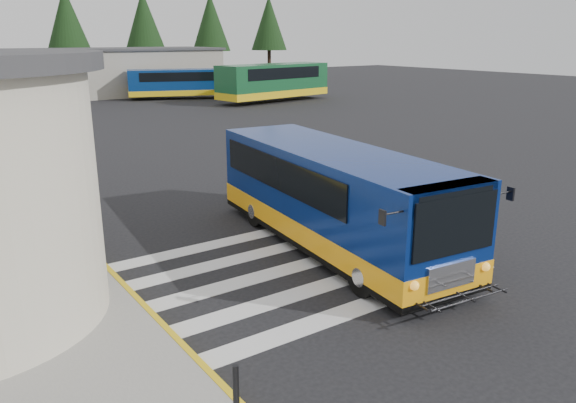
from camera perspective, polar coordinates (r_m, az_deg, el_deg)
ground at (r=14.02m, az=-0.09°, el=-5.34°), size 140.00×140.00×0.00m
curb_strip at (r=15.92m, az=-20.76°, el=-3.44°), size 0.12×34.00×0.16m
crosswalk at (r=13.14m, az=0.11°, el=-6.83°), size 8.00×5.35×0.01m
depot_building at (r=54.47m, az=-21.03°, el=12.09°), size 26.40×8.40×4.20m
tree_line at (r=62.24m, az=-23.15°, el=16.60°), size 58.40×4.40×10.00m
transit_bus at (r=14.17m, az=4.66°, el=0.04°), size 3.67×9.17×2.53m
pedestrian_a at (r=10.80m, az=-26.08°, el=-7.80°), size 0.60×0.76×1.84m
pedestrian_b at (r=10.78m, az=-23.00°, el=-8.29°), size 0.87×0.94×1.55m
bollard at (r=7.72m, az=-5.27°, el=-19.52°), size 0.09×0.09×1.05m
far_bus_a at (r=50.46m, az=-11.14°, el=11.79°), size 8.66×4.96×2.16m
far_bus_b at (r=47.46m, az=-1.47°, el=12.18°), size 10.49×4.45×2.62m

